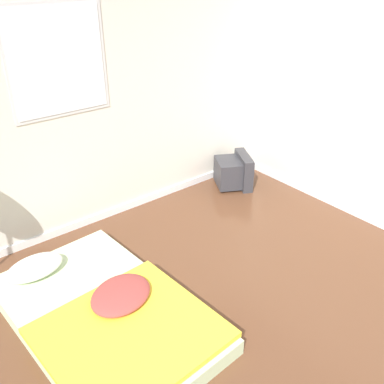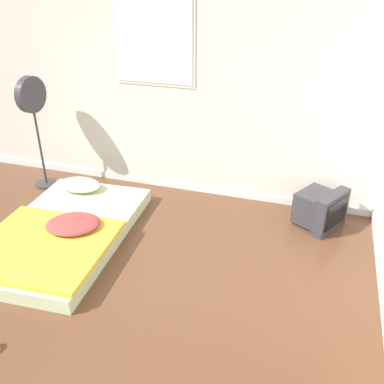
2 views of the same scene
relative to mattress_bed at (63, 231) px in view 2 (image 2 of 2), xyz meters
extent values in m
plane|color=brown|center=(0.66, -1.37, -0.10)|extent=(20.00, 20.00, 0.00)
cube|color=silver|center=(0.66, 1.51, 1.20)|extent=(7.38, 0.06, 2.60)
cube|color=white|center=(0.66, 1.47, -0.06)|extent=(7.38, 0.02, 0.09)
cube|color=silver|center=(0.51, 1.47, 1.74)|extent=(0.98, 0.01, 1.05)
cube|color=white|center=(0.51, 1.47, 1.74)|extent=(0.91, 0.01, 0.98)
cube|color=beige|center=(0.00, 0.02, -0.03)|extent=(1.35, 2.11, 0.14)
ellipsoid|color=silver|center=(-0.26, 0.81, 0.11)|extent=(0.54, 0.37, 0.14)
cube|color=yellow|center=(0.02, -0.37, 0.07)|extent=(1.32, 1.26, 0.05)
ellipsoid|color=#993D38|center=(0.16, -0.02, 0.13)|extent=(0.67, 0.61, 0.11)
cube|color=#333338|center=(2.48, 1.16, 0.10)|extent=(0.46, 0.51, 0.35)
cube|color=#333338|center=(2.67, 1.05, 0.11)|extent=(0.35, 0.50, 0.43)
cube|color=black|center=(2.72, 1.02, 0.12)|extent=(0.20, 0.37, 0.31)
cylinder|color=#333338|center=(-0.92, 1.04, -0.09)|extent=(0.28, 0.28, 0.02)
cylinder|color=#333338|center=(-0.92, 1.04, 0.41)|extent=(0.03, 0.03, 0.99)
cylinder|color=#333338|center=(-0.92, 1.04, 1.10)|extent=(0.14, 0.44, 0.44)
camera|label=1|loc=(-1.08, -2.50, 2.60)|focal=40.00mm
camera|label=2|loc=(2.44, -3.17, 2.48)|focal=40.00mm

